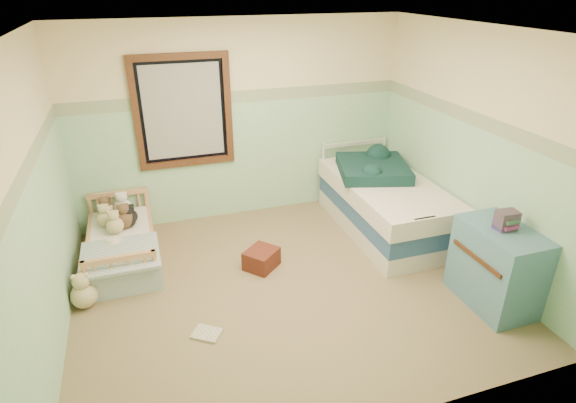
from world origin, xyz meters
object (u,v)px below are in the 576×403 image
object	(u,v)px
red_pillow	(261,259)
plush_floor_tan	(84,295)
floor_book	(207,334)
dresser	(497,267)
plush_floor_cream	(117,258)
twin_bed_frame	(384,222)
toddler_bed_frame	(123,252)

from	to	relation	value
red_pillow	plush_floor_tan	bearing A→B (deg)	-176.21
red_pillow	floor_book	world-z (taller)	red_pillow
dresser	red_pillow	xyz separation A→B (m)	(-1.98, 1.29, -0.30)
plush_floor_cream	twin_bed_frame	size ratio (longest dim) A/B	0.13
red_pillow	toddler_bed_frame	bearing A→B (deg)	155.71
twin_bed_frame	floor_book	world-z (taller)	twin_bed_frame
dresser	toddler_bed_frame	bearing A→B (deg)	150.43
toddler_bed_frame	floor_book	xyz separation A→B (m)	(0.69, -1.55, -0.08)
dresser	red_pillow	size ratio (longest dim) A/B	2.39
plush_floor_cream	floor_book	distance (m)	1.57
twin_bed_frame	floor_book	xyz separation A→B (m)	(-2.45, -1.23, -0.10)
plush_floor_cream	floor_book	world-z (taller)	plush_floor_cream
toddler_bed_frame	twin_bed_frame	bearing A→B (deg)	-5.74
floor_book	plush_floor_tan	bearing A→B (deg)	178.11
twin_bed_frame	plush_floor_cream	bearing A→B (deg)	177.43
toddler_bed_frame	dresser	bearing A→B (deg)	-29.57
plush_floor_cream	dresser	xyz separation A→B (m)	(3.48, -1.77, 0.28)
red_pillow	floor_book	bearing A→B (deg)	-130.21
plush_floor_tan	twin_bed_frame	size ratio (longest dim) A/B	0.13
plush_floor_cream	twin_bed_frame	world-z (taller)	plush_floor_cream
plush_floor_cream	dresser	bearing A→B (deg)	-26.95
plush_floor_tan	toddler_bed_frame	bearing A→B (deg)	64.99
toddler_bed_frame	red_pillow	xyz separation A→B (m)	(1.45, -0.65, 0.01)
toddler_bed_frame	dresser	distance (m)	3.95
toddler_bed_frame	twin_bed_frame	xyz separation A→B (m)	(3.14, -0.32, 0.02)
toddler_bed_frame	floor_book	bearing A→B (deg)	-65.98
plush_floor_tan	red_pillow	distance (m)	1.81
dresser	red_pillow	distance (m)	2.38
plush_floor_tan	red_pillow	bearing A→B (deg)	3.79
toddler_bed_frame	floor_book	size ratio (longest dim) A/B	5.82
plush_floor_tan	dresser	world-z (taller)	dresser
twin_bed_frame	red_pillow	xyz separation A→B (m)	(-1.69, -0.34, -0.00)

